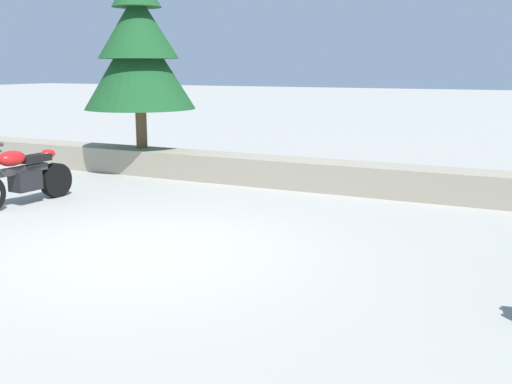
# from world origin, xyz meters

# --- Properties ---
(ground_plane) EXTENTS (120.00, 120.00, 0.00)m
(ground_plane) POSITION_xyz_m (0.00, 0.00, 0.00)
(ground_plane) COLOR #A3A099
(stone_wall) EXTENTS (36.00, 0.80, 0.55)m
(stone_wall) POSITION_xyz_m (0.00, 4.80, 0.28)
(stone_wall) COLOR gray
(stone_wall) RESTS_ON ground
(motorcycle_red_near_left) EXTENTS (0.67, 2.07, 1.18)m
(motorcycle_red_near_left) POSITION_xyz_m (-3.47, 1.31, 0.49)
(motorcycle_red_near_left) COLOR black
(motorcycle_red_near_left) RESTS_ON ground
(pine_tree_far_left) EXTENTS (2.43, 2.43, 3.90)m
(pine_tree_far_left) POSITION_xyz_m (-3.57, 4.91, 2.70)
(pine_tree_far_left) COLOR brown
(pine_tree_far_left) RESTS_ON stone_wall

